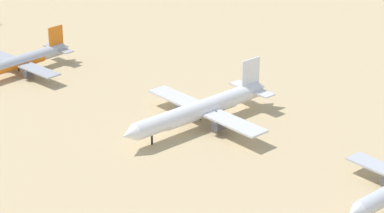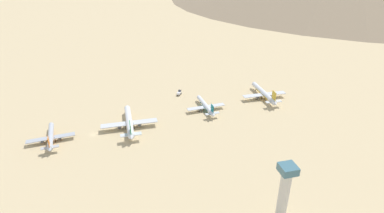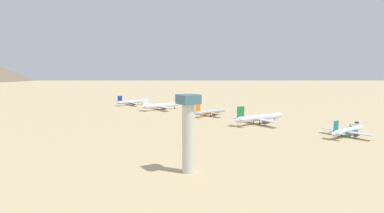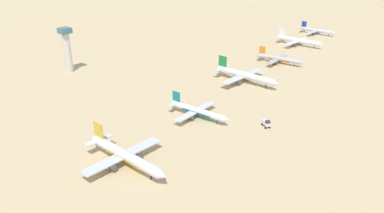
{
  "view_description": "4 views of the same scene",
  "coord_description": "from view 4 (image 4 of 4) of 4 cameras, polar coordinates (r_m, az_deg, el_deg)",
  "views": [
    {
      "loc": [
        91.42,
        201.66,
        73.45
      ],
      "look_at": [
        -16.45,
        80.04,
        3.76
      ],
      "focal_mm": 71.67,
      "sensor_mm": 36.0,
      "label": 1
    },
    {
      "loc": [
        -192.16,
        -20.1,
        113.72
      ],
      "look_at": [
        16.7,
        -72.7,
        3.88
      ],
      "focal_mm": 29.67,
      "sensor_mm": 36.0,
      "label": 2
    },
    {
      "loc": [
        -164.05,
        -189.07,
        40.22
      ],
      "look_at": [
        -1.65,
        53.19,
        5.27
      ],
      "focal_mm": 30.75,
      "sensor_mm": 36.0,
      "label": 3
    },
    {
      "loc": [
        131.79,
        -214.61,
        81.68
      ],
      "look_at": [
        10.82,
        -81.23,
        3.7
      ],
      "focal_mm": 35.71,
      "sensor_mm": 36.0,
      "label": 4
    }
  ],
  "objects": [
    {
      "name": "service_truck",
      "position": [
        185.72,
        11.04,
        -2.43
      ],
      "size": [
        5.67,
        5.01,
        3.9
      ],
      "color": "silver",
      "rests_on": "ground"
    },
    {
      "name": "parked_jet_3",
      "position": [
        286.06,
        12.81,
        6.97
      ],
      "size": [
        36.65,
        29.86,
        10.57
      ],
      "color": "#B2B7C1",
      "rests_on": "ground"
    },
    {
      "name": "parked_jet_2",
      "position": [
        241.96,
        7.81,
        4.63
      ],
      "size": [
        47.72,
        38.65,
        13.8
      ],
      "color": "silver",
      "rests_on": "ground"
    },
    {
      "name": "control_tower",
      "position": [
        270.08,
        -18.18,
        8.35
      ],
      "size": [
        7.2,
        7.2,
        30.09
      ],
      "color": "beige",
      "rests_on": "ground"
    },
    {
      "name": "parked_jet_4",
      "position": [
        341.63,
        15.58,
        9.45
      ],
      "size": [
        43.45,
        35.19,
        12.57
      ],
      "color": "white",
      "rests_on": "ground"
    },
    {
      "name": "parked_jet_5",
      "position": [
        389.98,
        18.09,
        10.73
      ],
      "size": [
        36.85,
        29.86,
        10.65
      ],
      "color": "silver",
      "rests_on": "ground"
    },
    {
      "name": "parked_jet_1",
      "position": [
        191.62,
        0.76,
        -0.65
      ],
      "size": [
        36.98,
        30.07,
        10.66
      ],
      "color": "silver",
      "rests_on": "ground"
    },
    {
      "name": "ground_plane",
      "position": [
        264.76,
        10.17,
        5.07
      ],
      "size": [
        1800.0,
        1800.0,
        0.0
      ],
      "primitive_type": "plane",
      "color": "tan"
    },
    {
      "name": "parked_jet_0",
      "position": [
        153.64,
        -10.02,
        -7.2
      ],
      "size": [
        45.37,
        36.73,
        13.12
      ],
      "color": "silver",
      "rests_on": "ground"
    }
  ]
}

